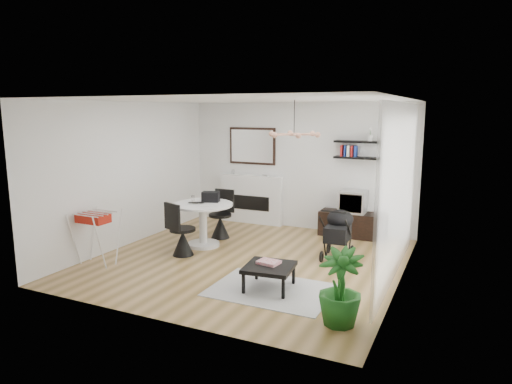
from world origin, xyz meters
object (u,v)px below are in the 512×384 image
at_px(fireplace, 251,193).
at_px(coffee_table, 269,268).
at_px(tv_console, 353,224).
at_px(potted_plant, 340,287).
at_px(stroller, 338,235).
at_px(drying_rack, 97,237).
at_px(dining_table, 203,218).
at_px(crt_tv, 353,201).

bearing_deg(fireplace, coffee_table, -60.57).
relative_size(tv_console, potted_plant, 1.43).
bearing_deg(stroller, tv_console, 90.26).
height_order(drying_rack, coffee_table, drying_rack).
distance_m(tv_console, stroller, 1.47).
bearing_deg(dining_table, tv_console, 37.73).
relative_size(drying_rack, coffee_table, 1.21).
xyz_separation_m(crt_tv, coffee_table, (-0.42, -3.27, -0.41)).
bearing_deg(stroller, fireplace, 143.43).
xyz_separation_m(stroller, coffee_table, (-0.51, -1.82, -0.08)).
xyz_separation_m(fireplace, potted_plant, (3.14, -4.10, -0.22)).
bearing_deg(potted_plant, drying_rack, 174.15).
bearing_deg(crt_tv, dining_table, -142.19).
xyz_separation_m(crt_tv, dining_table, (-2.39, -1.86, -0.18)).
relative_size(fireplace, potted_plant, 2.31).
relative_size(tv_console, crt_tv, 2.58).
height_order(drying_rack, potted_plant, potted_plant).
height_order(tv_console, drying_rack, drying_rack).
distance_m(dining_table, coffee_table, 2.44).
relative_size(fireplace, dining_table, 1.92).
xyz_separation_m(dining_table, potted_plant, (3.17, -2.07, -0.07)).
bearing_deg(potted_plant, dining_table, 146.87).
bearing_deg(stroller, drying_rack, -153.11).
height_order(tv_console, coffee_table, tv_console).
xyz_separation_m(coffee_table, potted_plant, (1.20, -0.65, 0.15)).
distance_m(drying_rack, coffee_table, 3.04).
bearing_deg(dining_table, potted_plant, -33.13).
relative_size(crt_tv, drying_rack, 0.58).
bearing_deg(drying_rack, stroller, 30.54).
relative_size(crt_tv, coffee_table, 0.70).
bearing_deg(stroller, crt_tv, 90.70).
xyz_separation_m(tv_console, potted_plant, (0.77, -3.93, 0.22)).
bearing_deg(dining_table, drying_rack, -122.63).
height_order(crt_tv, stroller, crt_tv).
xyz_separation_m(tv_console, dining_table, (-2.40, -1.86, 0.29)).
bearing_deg(tv_console, dining_table, -142.27).
distance_m(crt_tv, drying_rack, 4.91).
bearing_deg(crt_tv, coffee_table, -97.25).
relative_size(coffee_table, potted_plant, 0.79).
bearing_deg(crt_tv, fireplace, 175.87).
bearing_deg(potted_plant, tv_console, 101.10).
height_order(tv_console, potted_plant, potted_plant).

